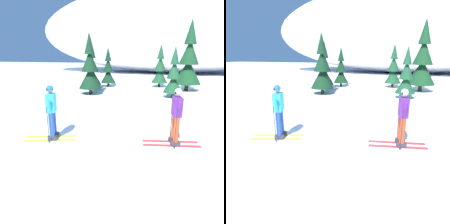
# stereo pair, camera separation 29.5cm
# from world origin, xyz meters

# --- Properties ---
(ground_plane) EXTENTS (120.00, 120.00, 0.00)m
(ground_plane) POSITION_xyz_m (0.00, 0.00, 0.00)
(ground_plane) COLOR white
(skier_purple_jacket) EXTENTS (1.73, 0.78, 1.70)m
(skier_purple_jacket) POSITION_xyz_m (1.79, 0.08, 0.88)
(skier_purple_jacket) COLOR red
(skier_purple_jacket) RESTS_ON ground
(skier_cyan_jacket) EXTENTS (1.69, 0.94, 1.72)m
(skier_cyan_jacket) POSITION_xyz_m (-1.94, -0.52, 0.91)
(skier_cyan_jacket) COLOR gold
(skier_cyan_jacket) RESTS_ON ground
(pine_tree_far_left) EXTENTS (1.39, 1.39, 3.60)m
(pine_tree_far_left) POSITION_xyz_m (-4.27, 9.20, 1.51)
(pine_tree_far_left) COLOR #47301E
(pine_tree_far_left) RESTS_ON ground
(pine_tree_left) EXTENTS (1.56, 1.56, 4.04)m
(pine_tree_left) POSITION_xyz_m (-3.66, 7.21, 1.69)
(pine_tree_left) COLOR #47301E
(pine_tree_left) RESTS_ON ground
(pine_tree_center_left) EXTENTS (1.24, 1.24, 3.22)m
(pine_tree_center_left) POSITION_xyz_m (-3.50, 10.96, 1.35)
(pine_tree_center_left) COLOR #47301E
(pine_tree_center_left) RESTS_ON ground
(pine_tree_center) EXTENTS (1.34, 1.34, 3.47)m
(pine_tree_center) POSITION_xyz_m (0.69, 11.88, 1.45)
(pine_tree_center) COLOR #47301E
(pine_tree_center) RESTS_ON ground
(pine_tree_center_right) EXTENTS (1.21, 1.21, 3.12)m
(pine_tree_center_right) POSITION_xyz_m (1.75, 7.48, 1.31)
(pine_tree_center_right) COLOR #47301E
(pine_tree_center_right) RESTS_ON ground
(pine_tree_right) EXTENTS (1.97, 1.97, 5.09)m
(pine_tree_right) POSITION_xyz_m (2.77, 10.47, 2.13)
(pine_tree_right) COLOR #47301E
(pine_tree_right) RESTS_ON ground
(snow_ridge_background) EXTENTS (40.69, 17.65, 12.16)m
(snow_ridge_background) POSITION_xyz_m (1.65, 27.15, 6.08)
(snow_ridge_background) COLOR white
(snow_ridge_background) RESTS_ON ground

